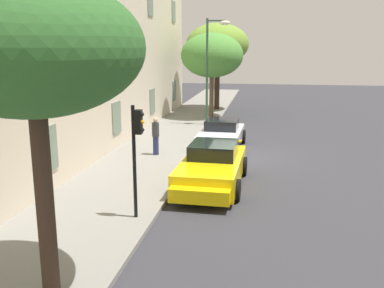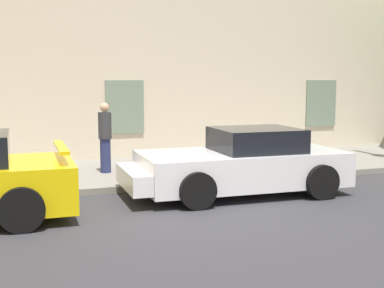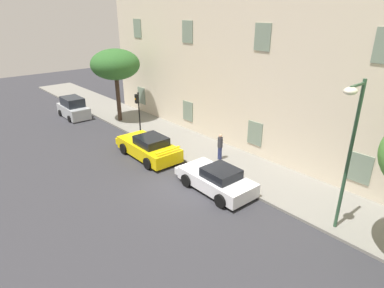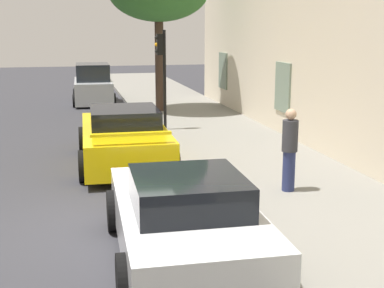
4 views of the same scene
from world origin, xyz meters
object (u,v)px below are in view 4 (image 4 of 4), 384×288
object	(u,v)px
sportscar_red_lead	(123,137)
hatchback_parked	(93,86)
traffic_light	(162,62)
pedestrian_admiring	(290,149)
sportscar_yellow_flank	(182,215)

from	to	relation	value
sportscar_red_lead	hatchback_parked	bearing A→B (deg)	-178.87
sportscar_red_lead	traffic_light	size ratio (longest dim) A/B	1.62
pedestrian_admiring	sportscar_yellow_flank	bearing A→B (deg)	-50.47
sportscar_red_lead	hatchback_parked	size ratio (longest dim) A/B	1.37
hatchback_parked	pedestrian_admiring	bearing A→B (deg)	12.08
sportscar_red_lead	traffic_light	bearing A→B (deg)	154.91
pedestrian_admiring	traffic_light	bearing A→B (deg)	-169.36
hatchback_parked	traffic_light	size ratio (longest dim) A/B	1.18
hatchback_parked	traffic_light	bearing A→B (deg)	13.39
sportscar_yellow_flank	pedestrian_admiring	distance (m)	3.49
hatchback_parked	pedestrian_admiring	xyz separation A→B (m)	(14.86, 3.18, 0.21)
sportscar_red_lead	sportscar_yellow_flank	xyz separation A→B (m)	(5.85, 0.29, -0.04)
traffic_light	pedestrian_admiring	size ratio (longest dim) A/B	1.89
sportscar_red_lead	hatchback_parked	distance (m)	11.21
pedestrian_admiring	hatchback_parked	bearing A→B (deg)	-167.92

